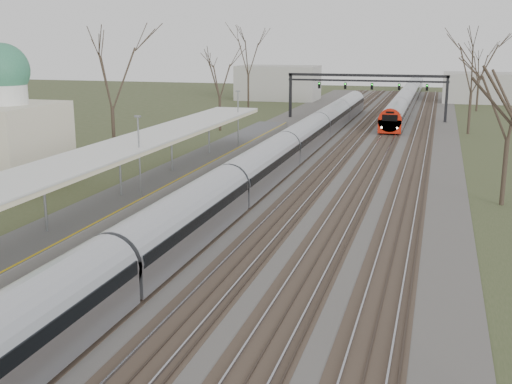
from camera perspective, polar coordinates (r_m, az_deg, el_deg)
track_bed at (r=57.83m, az=6.28°, el=2.93°), size 24.00×160.00×0.22m
platform at (r=44.08m, az=-9.74°, el=0.09°), size 3.50×69.00×1.00m
canopy at (r=39.47m, az=-12.76°, el=3.48°), size 4.10×50.00×3.11m
signal_gantry at (r=86.77m, az=9.82°, el=9.53°), size 21.00×0.59×6.08m
tree_west_far at (r=55.96m, az=-12.82°, el=10.54°), size 5.50×5.50×11.33m
tree_east_far at (r=43.41m, az=21.77°, el=8.21°), size 5.00×5.00×10.30m
train_near at (r=53.72m, az=2.56°, el=3.73°), size 2.62×90.21×3.05m
train_far at (r=110.07m, az=13.33°, el=8.36°), size 2.62×75.21×3.05m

